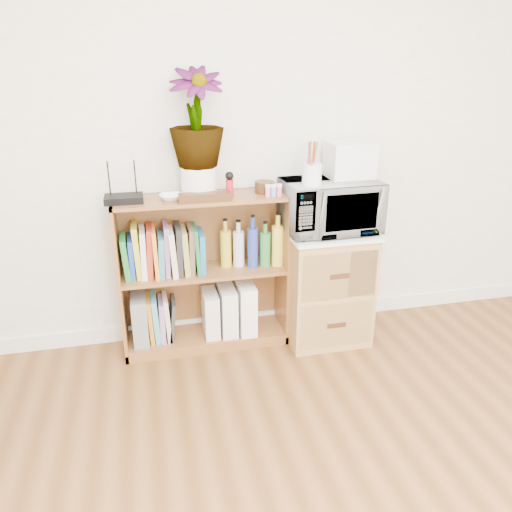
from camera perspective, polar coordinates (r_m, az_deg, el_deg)
name	(u,v)px	position (r m, az deg, el deg)	size (l,w,h in m)	color
skirting_board	(255,318)	(3.39, -0.08, -7.14)	(4.00, 0.02, 0.10)	white
bookshelf	(204,273)	(3.02, -5.97, -1.99)	(1.00, 0.30, 0.95)	brown
wicker_unit	(325,285)	(3.17, 7.86, -3.36)	(0.50, 0.45, 0.70)	#9E7542
microwave	(330,206)	(2.98, 8.44, 5.68)	(0.55, 0.37, 0.30)	silver
pen_cup	(312,174)	(2.81, 6.41, 9.25)	(0.11, 0.11, 0.12)	white
small_appliance	(349,160)	(3.04, 10.62, 10.77)	(0.26, 0.22, 0.20)	white
router	(124,199)	(2.83, -14.87, 6.34)	(0.21, 0.14, 0.04)	black
white_bowl	(171,197)	(2.82, -9.67, 6.66)	(0.13, 0.13, 0.03)	white
plant_pot	(199,181)	(2.86, -6.54, 8.47)	(0.20, 0.20, 0.17)	white
potted_plant	(196,118)	(2.81, -6.85, 15.41)	(0.30, 0.30, 0.53)	#2B6C2B
trinket_box	(205,197)	(2.76, -5.87, 6.71)	(0.29, 0.07, 0.05)	#3D1F10
kokeshi_doll	(230,188)	(2.84, -3.04, 7.73)	(0.04, 0.04, 0.10)	#AC1526
wooden_bowl	(264,187)	(2.93, 0.97, 7.88)	(0.11, 0.11, 0.07)	#361E0E
paint_jars	(274,192)	(2.85, 2.02, 7.29)	(0.10, 0.04, 0.05)	pink
file_box	(140,318)	(3.12, -13.13, -6.91)	(0.09, 0.24, 0.30)	slate
magazine_holder_left	(210,313)	(3.13, -5.23, -6.48)	(0.09, 0.22, 0.28)	silver
magazine_holder_mid	(227,309)	(3.14, -3.29, -6.11)	(0.10, 0.24, 0.30)	white
magazine_holder_right	(245,306)	(3.15, -1.24, -5.72)	(0.10, 0.26, 0.32)	white
cookbooks	(164,251)	(2.95, -10.50, 0.51)	(0.47, 0.20, 0.31)	#1F7630
liquor_bottles	(253,242)	(3.00, -0.36, 1.56)	(0.38, 0.07, 0.32)	gold
lower_books	(161,318)	(3.12, -10.82, -6.96)	(0.17, 0.19, 0.28)	#BC7921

